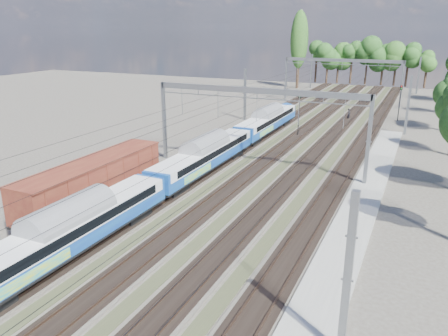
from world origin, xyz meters
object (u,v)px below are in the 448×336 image
at_px(freight_boxcar, 94,180).
at_px(emu_train, 204,153).
at_px(signal_near, 299,109).
at_px(signal_far, 400,99).
at_px(worker, 349,114).

bearing_deg(freight_boxcar, emu_train, 69.04).
height_order(signal_near, signal_far, signal_near).
bearing_deg(emu_train, signal_far, 66.70).
xyz_separation_m(emu_train, freight_boxcar, (-4.50, -11.75, 0.04)).
relative_size(emu_train, freight_boxcar, 3.81).
bearing_deg(signal_near, signal_far, 73.54).
bearing_deg(emu_train, freight_boxcar, -110.96).
bearing_deg(worker, freight_boxcar, 167.21).
bearing_deg(emu_train, signal_near, 78.08).
height_order(emu_train, freight_boxcar, emu_train).
bearing_deg(emu_train, worker, 75.97).
bearing_deg(worker, signal_near, 166.11).
distance_m(freight_boxcar, worker, 49.66).
xyz_separation_m(signal_near, signal_far, (12.22, 17.73, -0.24)).
distance_m(emu_train, freight_boxcar, 12.59).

